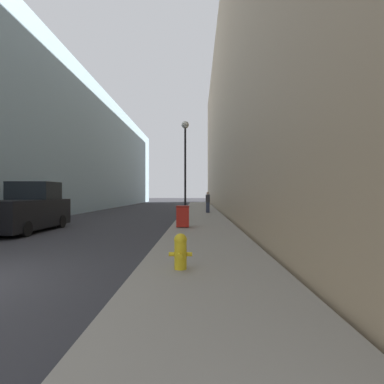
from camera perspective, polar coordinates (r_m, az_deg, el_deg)
The scene contains 8 objects.
sidewalk_right at distance 23.19m, azimuth 1.81°, elevation -4.42°, with size 3.25×60.00×0.12m.
building_left_glass at distance 35.34m, azimuth -26.17°, elevation 7.41°, with size 12.00×60.00×12.87m.
building_right_stone at distance 33.14m, azimuth 15.54°, elevation 13.99°, with size 12.00×60.00×19.77m.
fire_hydrant at distance 6.59m, azimuth -2.21°, elevation -11.03°, with size 0.51×0.39×0.77m.
trash_bin at distance 14.43m, azimuth -1.76°, elevation -4.62°, with size 0.60×0.64×1.03m.
lamppost at distance 18.53m, azimuth -1.30°, elevation 7.37°, with size 0.45×0.45×6.07m.
pickup_truck at distance 15.82m, azimuth -29.15°, elevation -3.04°, with size 2.25×5.04×2.31m.
pedestrian_on_sidewalk at distance 25.17m, azimuth 3.02°, elevation -1.94°, with size 0.35×0.23×1.75m.
Camera 1 is at (5.29, -5.12, 1.77)m, focal length 28.00 mm.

